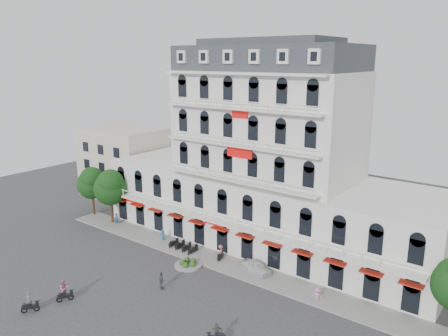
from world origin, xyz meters
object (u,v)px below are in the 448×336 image
parked_car (256,267)px  rider_southwest (64,290)px  rider_center (220,252)px  rider_west (30,303)px  rider_northeast (217,333)px

parked_car → rider_southwest: size_ratio=1.71×
rider_center → rider_west: bearing=-41.1°
rider_northeast → rider_center: rider_northeast is taller
rider_west → rider_southwest: bearing=20.4°
rider_southwest → rider_center: 17.87m
parked_car → rider_center: size_ratio=2.05×
rider_southwest → rider_northeast: rider_southwest is taller
rider_southwest → rider_west: bearing=-167.6°
parked_car → rider_northeast: rider_northeast is taller
rider_northeast → rider_center: 15.72m
rider_northeast → rider_center: (-9.35, 12.63, 0.06)m
rider_southwest → parked_car: bearing=-7.4°
rider_west → rider_southwest: rider_southwest is taller
rider_west → rider_center: rider_west is taller
rider_southwest → rider_center: (6.79, 16.53, -0.21)m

